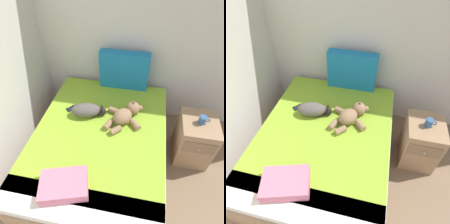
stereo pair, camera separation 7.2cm
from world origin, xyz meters
TOP-DOWN VIEW (x-y plane):
  - wall_back at (2.01, 3.71)m, footprint 4.13×0.06m
  - bed at (1.02, 2.67)m, footprint 1.48×1.90m
  - patterned_cushion at (1.15, 3.53)m, footprint 0.63×0.13m
  - cat at (0.82, 2.90)m, footprint 0.44×0.26m
  - teddy_bear at (1.27, 2.92)m, footprint 0.42×0.51m
  - cell_phone at (0.61, 2.97)m, footprint 0.16×0.16m
  - throw_pillow at (0.87, 1.99)m, footprint 0.46×0.38m
  - nightstand at (2.11, 2.97)m, footprint 0.41×0.49m
  - mug at (2.11, 2.97)m, footprint 0.12×0.08m

SIDE VIEW (x-z plane):
  - bed at x=1.02m, z-range 0.00..0.56m
  - nightstand at x=2.11m, z-range 0.00..0.62m
  - cell_phone at x=0.61m, z-range 0.57..0.58m
  - throw_pillow at x=0.87m, z-range 0.57..0.68m
  - cat at x=0.82m, z-range 0.56..0.71m
  - teddy_bear at x=1.27m, z-range 0.55..0.73m
  - mug at x=2.11m, z-range 0.62..0.71m
  - patterned_cushion at x=1.15m, z-range 0.57..1.07m
  - wall_back at x=2.01m, z-range 0.00..2.60m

